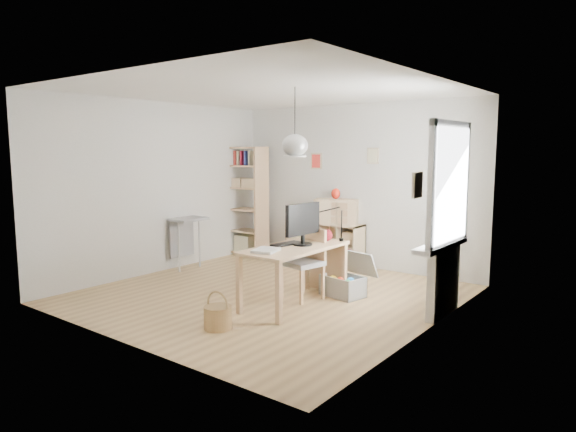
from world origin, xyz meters
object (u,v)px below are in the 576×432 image
Objects in this scene: monitor at (303,222)px; drawer_chest at (336,211)px; chair at (306,259)px; cube_shelf at (324,246)px; tall_bookshelf at (246,197)px; desk at (295,254)px; storage_chest at (346,282)px.

monitor reaches higher than drawer_chest.
drawer_chest is at bearing 121.98° from chair.
tall_bookshelf is at bearing -169.81° from cube_shelf.
chair is at bearing -63.24° from cube_shelf.
tall_bookshelf is 3.28× the size of monitor.
monitor is (0.09, -0.20, 0.52)m from chair.
monitor is at bearing -63.37° from cube_shelf.
cube_shelf is at bearing 149.30° from drawer_chest.
chair is (0.96, -1.91, 0.23)m from cube_shelf.
drawer_chest is (-0.79, 2.06, -0.12)m from monitor.
desk reaches higher than storage_chest.
monitor reaches higher than chair.
tall_bookshelf reaches higher than desk.
monitor is at bearing -53.22° from chair.
storage_chest is at bearing 60.56° from chair.
desk is 2.46× the size of monitor.
desk is 2.33m from drawer_chest.
storage_chest is at bearing -75.32° from drawer_chest.
desk is 0.93m from storage_chest.
monitor is (2.62, -1.82, -0.04)m from tall_bookshelf.
monitor is at bearing -90.72° from drawer_chest.
tall_bookshelf is at bearing 148.66° from monitor.
drawer_chest is at bearing 109.15° from desk.
desk is 2.09× the size of drawer_chest.
drawer_chest is (1.83, 0.24, -0.16)m from tall_bookshelf.
drawer_chest is at bearing -8.94° from cube_shelf.
tall_bookshelf is (-1.56, -0.28, 0.79)m from cube_shelf.
chair is 0.65m from storage_chest.
cube_shelf is 2.47m from monitor.
desk is 0.36m from chair.
tall_bookshelf reaches higher than storage_chest.
monitor reaches higher than storage_chest.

